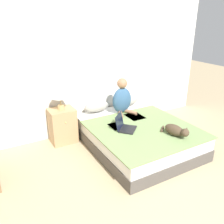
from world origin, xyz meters
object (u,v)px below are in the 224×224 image
(pillow_near, at_px, (96,106))
(table_lamp, at_px, (60,92))
(laptop_open, at_px, (125,126))
(bed, at_px, (137,135))
(pillow_far, at_px, (127,100))
(cat_tabby, at_px, (176,130))
(person_sitting, at_px, (122,99))
(nightstand, at_px, (63,126))

(pillow_near, height_order, table_lamp, table_lamp)
(laptop_open, bearing_deg, table_lamp, 89.71)
(bed, bearing_deg, pillow_far, 67.70)
(cat_tabby, bearing_deg, pillow_far, 166.45)
(person_sitting, distance_m, nightstand, 1.22)
(table_lamp, bearing_deg, pillow_far, 2.09)
(nightstand, bearing_deg, pillow_near, 4.31)
(pillow_far, distance_m, person_sitting, 0.45)
(cat_tabby, bearing_deg, bed, -166.64)
(pillow_far, relative_size, nightstand, 0.78)
(cat_tabby, relative_size, table_lamp, 1.19)
(pillow_far, relative_size, person_sitting, 0.74)
(person_sitting, relative_size, laptop_open, 1.56)
(nightstand, distance_m, table_lamp, 0.65)
(bed, distance_m, cat_tabby, 0.77)
(person_sitting, distance_m, cat_tabby, 1.27)
(pillow_far, relative_size, laptop_open, 1.15)
(table_lamp, bearing_deg, pillow_near, 4.19)
(cat_tabby, xyz_separation_m, laptop_open, (-0.58, 0.58, -0.04))
(person_sitting, xyz_separation_m, nightstand, (-1.13, 0.23, -0.40))
(bed, bearing_deg, nightstand, 142.66)
(cat_tabby, height_order, nightstand, nightstand)
(pillow_near, height_order, pillow_far, same)
(pillow_near, height_order, person_sitting, person_sitting)
(bed, xyz_separation_m, pillow_near, (-0.36, 0.88, 0.33))
(bed, xyz_separation_m, person_sitting, (0.05, 0.60, 0.50))
(table_lamp, bearing_deg, laptop_open, -48.26)
(laptop_open, bearing_deg, pillow_near, 52.14)
(pillow_near, distance_m, laptop_open, 0.94)
(laptop_open, relative_size, table_lamp, 0.94)
(bed, distance_m, person_sitting, 0.78)
(pillow_near, bearing_deg, nightstand, -175.69)
(bed, distance_m, laptop_open, 0.40)
(pillow_near, distance_m, nightstand, 0.76)
(person_sitting, height_order, laptop_open, person_sitting)
(pillow_near, height_order, laptop_open, laptop_open)
(pillow_near, bearing_deg, bed, -67.70)
(laptop_open, xyz_separation_m, nightstand, (-0.79, 0.88, -0.17))
(pillow_far, xyz_separation_m, laptop_open, (-0.65, -0.94, -0.05))
(nightstand, height_order, table_lamp, table_lamp)
(bed, height_order, cat_tabby, cat_tabby)
(bed, relative_size, person_sitting, 2.99)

